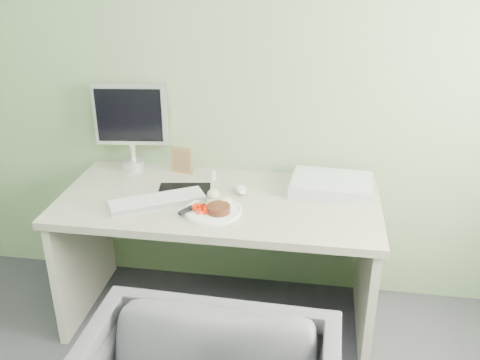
# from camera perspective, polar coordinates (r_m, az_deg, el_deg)

# --- Properties ---
(wall_back) EXTENTS (3.50, 0.00, 3.50)m
(wall_back) POSITION_cam_1_polar(r_m,az_deg,el_deg) (2.82, -1.05, 12.81)
(wall_back) COLOR gray
(wall_back) RESTS_ON floor
(desk) EXTENTS (1.60, 0.75, 0.73)m
(desk) POSITION_cam_1_polar(r_m,az_deg,el_deg) (2.76, -2.24, -5.37)
(desk) COLOR #A7A38C
(desk) RESTS_ON floor
(plate) EXTENTS (0.27, 0.27, 0.01)m
(plate) POSITION_cam_1_polar(r_m,az_deg,el_deg) (2.54, -2.87, -3.32)
(plate) COLOR white
(plate) RESTS_ON desk
(steak) EXTENTS (0.12, 0.12, 0.04)m
(steak) POSITION_cam_1_polar(r_m,az_deg,el_deg) (2.51, -2.31, -3.09)
(steak) COLOR black
(steak) RESTS_ON plate
(potato_pile) EXTENTS (0.13, 0.10, 0.07)m
(potato_pile) POSITION_cam_1_polar(r_m,az_deg,el_deg) (2.57, -2.17, -2.02)
(potato_pile) COLOR #A2894E
(potato_pile) RESTS_ON plate
(carrot_heap) EXTENTS (0.08, 0.07, 0.04)m
(carrot_heap) POSITION_cam_1_polar(r_m,az_deg,el_deg) (2.52, -4.24, -2.88)
(carrot_heap) COLOR red
(carrot_heap) RESTS_ON plate
(steak_knife) EXTENTS (0.13, 0.21, 0.02)m
(steak_knife) POSITION_cam_1_polar(r_m,az_deg,el_deg) (2.54, -5.20, -2.94)
(steak_knife) COLOR silver
(steak_knife) RESTS_ON plate
(mousepad) EXTENTS (0.30, 0.27, 0.00)m
(mousepad) POSITION_cam_1_polar(r_m,az_deg,el_deg) (2.75, -6.00, -1.34)
(mousepad) COLOR black
(mousepad) RESTS_ON desk
(keyboard) EXTENTS (0.47, 0.35, 0.02)m
(keyboard) POSITION_cam_1_polar(r_m,az_deg,el_deg) (2.65, -8.82, -2.17)
(keyboard) COLOR white
(keyboard) RESTS_ON desk
(computer_mouse) EXTENTS (0.09, 0.11, 0.03)m
(computer_mouse) POSITION_cam_1_polar(r_m,az_deg,el_deg) (2.72, 0.13, -1.07)
(computer_mouse) COLOR white
(computer_mouse) RESTS_ON desk
(photo_frame) EXTENTS (0.12, 0.04, 0.15)m
(photo_frame) POSITION_cam_1_polar(r_m,az_deg,el_deg) (2.95, -6.22, 2.11)
(photo_frame) COLOR olive
(photo_frame) RESTS_ON desk
(eyedrop_bottle) EXTENTS (0.02, 0.02, 0.07)m
(eyedrop_bottle) POSITION_cam_1_polar(r_m,az_deg,el_deg) (2.87, -2.82, 0.56)
(eyedrop_bottle) COLOR white
(eyedrop_bottle) RESTS_ON desk
(scanner) EXTENTS (0.43, 0.31, 0.06)m
(scanner) POSITION_cam_1_polar(r_m,az_deg,el_deg) (2.77, 9.75, -0.60)
(scanner) COLOR #A6A9AD
(scanner) RESTS_ON desk
(monitor) EXTENTS (0.40, 0.13, 0.48)m
(monitor) POSITION_cam_1_polar(r_m,az_deg,el_deg) (2.99, -11.55, 6.09)
(monitor) COLOR silver
(monitor) RESTS_ON desk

